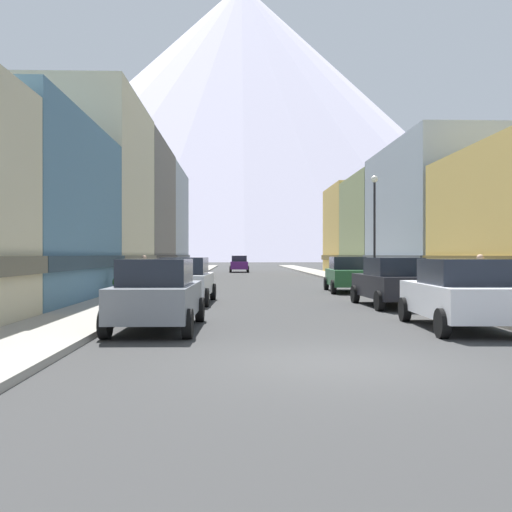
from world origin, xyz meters
The scene contains 23 objects.
ground_plane centered at (0.00, 0.00, 0.00)m, with size 400.00×400.00×0.00m, color #333333.
sidewalk_left centered at (-6.25, 35.00, 0.07)m, with size 2.50×100.00×0.15m, color gray.
sidewalk_right centered at (6.25, 35.00, 0.07)m, with size 2.50×100.00×0.15m, color gray.
storefront_left_2 centered at (-10.56, 24.16, 5.31)m, with size 6.42×11.11×10.97m.
storefront_left_3 centered at (-12.16, 36.67, 5.27)m, with size 9.62×13.58×10.89m.
storefront_left_4 centered at (-10.71, 50.45, 5.21)m, with size 6.72×13.89×10.77m.
storefront_right_2 centered at (11.68, 25.10, 4.17)m, with size 8.65×13.14×8.66m.
storefront_right_3 centered at (11.27, 37.09, 4.02)m, with size 7.85×10.38×8.34m.
storefront_right_4 centered at (11.22, 47.34, 4.21)m, with size 7.73×9.95×8.73m.
car_left_0 centered at (-3.80, 4.51, 0.90)m, with size 2.13×4.43×1.78m.
car_left_1 centered at (-3.80, 12.38, 0.90)m, with size 2.21×4.47×1.78m.
car_right_0 centered at (3.80, 4.37, 0.90)m, with size 2.19×4.46×1.78m.
car_right_1 centered at (3.80, 10.70, 0.90)m, with size 2.23×4.47×1.78m.
car_right_2 centered at (3.80, 19.01, 0.90)m, with size 2.25×4.48×1.78m.
car_driving_0 centered at (-1.60, 52.13, 0.90)m, with size 2.06×4.40×1.78m.
trash_bin_right centered at (6.35, 8.07, 0.64)m, with size 0.59×0.59×0.98m.
potted_plant_0 centered at (7.00, 8.51, 0.61)m, with size 0.59×0.59×0.91m.
potted_plant_1 centered at (-7.00, 15.34, 0.60)m, with size 0.53×0.53×0.80m.
pedestrian_0 centered at (-6.25, 18.35, 0.85)m, with size 0.36×0.36×1.53m.
pedestrian_1 centered at (6.25, 8.79, 0.96)m, with size 0.36×0.36×1.75m.
pedestrian_2 centered at (-6.25, 17.59, 0.95)m, with size 0.36×0.36×1.72m.
streetlamp_right centered at (5.35, 19.75, 3.99)m, with size 0.36×0.36×5.86m.
mountain_backdrop centered at (0.09, 260.00, 64.67)m, with size 257.09×257.09×129.33m, color silver.
Camera 1 is at (-1.80, -10.00, 1.89)m, focal length 40.38 mm.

